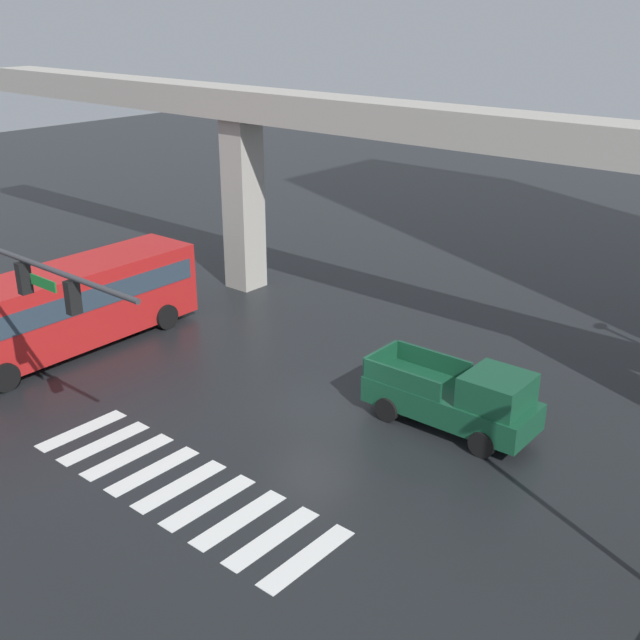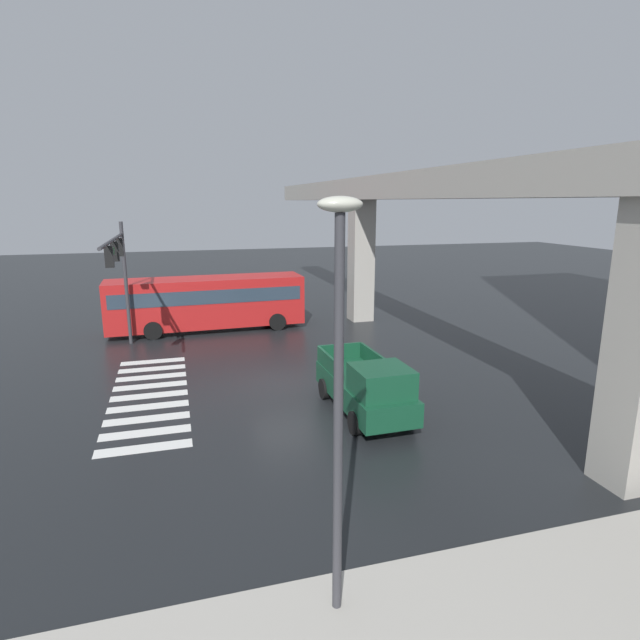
{
  "view_description": "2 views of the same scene",
  "coord_description": "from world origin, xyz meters",
  "px_view_note": "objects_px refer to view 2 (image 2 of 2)",
  "views": [
    {
      "loc": [
        13.98,
        -16.03,
        11.63
      ],
      "look_at": [
        -0.18,
        0.58,
        2.82
      ],
      "focal_mm": 44.14,
      "sensor_mm": 36.0,
      "label": 1
    },
    {
      "loc": [
        19.21,
        -4.04,
        7.16
      ],
      "look_at": [
        0.58,
        1.31,
        2.65
      ],
      "focal_mm": 28.69,
      "sensor_mm": 36.0,
      "label": 2
    }
  ],
  "objects_px": {
    "traffic_signal_mast": "(119,261)",
    "street_lamp_near_corner": "(339,370)",
    "city_bus": "(207,300)",
    "pickup_truck": "(367,388)"
  },
  "relations": [
    {
      "from": "pickup_truck",
      "to": "city_bus",
      "type": "relative_size",
      "value": 0.47
    },
    {
      "from": "city_bus",
      "to": "street_lamp_near_corner",
      "type": "distance_m",
      "value": 21.89
    },
    {
      "from": "pickup_truck",
      "to": "traffic_signal_mast",
      "type": "bearing_deg",
      "value": -137.65
    },
    {
      "from": "traffic_signal_mast",
      "to": "street_lamp_near_corner",
      "type": "distance_m",
      "value": 17.89
    },
    {
      "from": "traffic_signal_mast",
      "to": "street_lamp_near_corner",
      "type": "height_order",
      "value": "street_lamp_near_corner"
    },
    {
      "from": "pickup_truck",
      "to": "street_lamp_near_corner",
      "type": "bearing_deg",
      "value": -24.55
    },
    {
      "from": "city_bus",
      "to": "street_lamp_near_corner",
      "type": "xyz_separation_m",
      "value": [
        21.69,
        0.74,
        2.83
      ]
    },
    {
      "from": "pickup_truck",
      "to": "city_bus",
      "type": "height_order",
      "value": "city_bus"
    },
    {
      "from": "city_bus",
      "to": "pickup_truck",
      "type": "bearing_deg",
      "value": 17.72
    },
    {
      "from": "street_lamp_near_corner",
      "to": "city_bus",
      "type": "bearing_deg",
      "value": -178.05
    }
  ]
}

